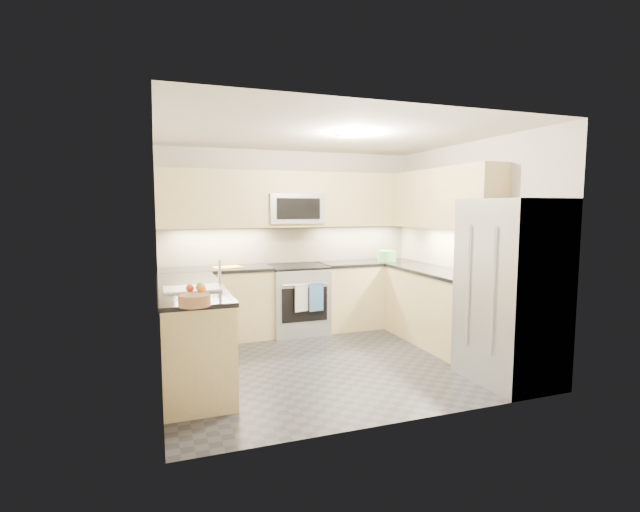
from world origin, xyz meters
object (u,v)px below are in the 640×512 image
Objects in this scene: cutting_board at (228,267)px; refrigerator at (511,291)px; gas_range at (297,300)px; microwave at (294,209)px; utensil_bowl at (387,256)px; fruit_basket at (195,300)px.

refrigerator is at bearing -45.44° from cutting_board.
cutting_board reaches higher than gas_range.
refrigerator is 5.10× the size of cutting_board.
microwave reaches higher than utensil_bowl.
microwave is 0.42× the size of refrigerator.
fruit_basket reaches higher than gas_range.
refrigerator is at bearing -60.38° from microwave.
microwave is at bearing 90.00° from gas_range.
cutting_board is (-0.94, 0.00, 0.49)m from gas_range.
gas_range is 2.58× the size of cutting_board.
fruit_basket is at bearing -122.64° from microwave.
fruit_basket is at bearing -142.37° from utensil_bowl.
microwave is at bearing 119.62° from refrigerator.
refrigerator is (1.45, -2.43, 0.45)m from gas_range.
utensil_bowl is (1.34, -0.18, -0.68)m from microwave.
refrigerator reaches higher than utensil_bowl.
gas_range is 1.25m from microwave.
refrigerator is at bearing -59.12° from gas_range.
fruit_basket is (-0.60, -2.28, 0.04)m from cutting_board.
utensil_bowl reaches higher than fruit_basket.
fruit_basket is (-1.54, -2.40, -0.71)m from microwave.
refrigerator reaches higher than fruit_basket.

